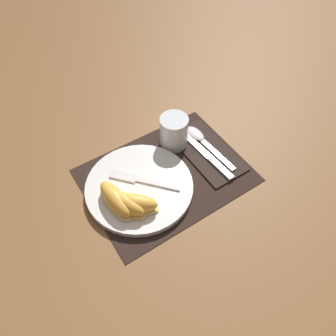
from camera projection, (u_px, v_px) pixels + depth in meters
name	position (u px, v px, depth m)	size (l,w,h in m)	color
ground_plane	(166.00, 176.00, 0.86)	(3.00, 3.00, 0.00)	brown
placemat	(166.00, 175.00, 0.86)	(0.41, 0.31, 0.00)	black
plate	(140.00, 188.00, 0.82)	(0.27, 0.27, 0.02)	white
juice_glass	(174.00, 133.00, 0.89)	(0.08, 0.08, 0.09)	silver
napkin	(207.00, 151.00, 0.90)	(0.12, 0.23, 0.00)	#2D231E
knife	(206.00, 154.00, 0.89)	(0.03, 0.22, 0.01)	silver
spoon	(201.00, 139.00, 0.92)	(0.04, 0.19, 0.01)	silver
fork	(140.00, 180.00, 0.82)	(0.14, 0.15, 0.00)	silver
citrus_wedge_0	(116.00, 200.00, 0.77)	(0.06, 0.12, 0.05)	#F4DB84
citrus_wedge_1	(125.00, 203.00, 0.76)	(0.09, 0.12, 0.05)	#F4DB84
citrus_wedge_2	(133.00, 204.00, 0.76)	(0.12, 0.11, 0.05)	#F4DB84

